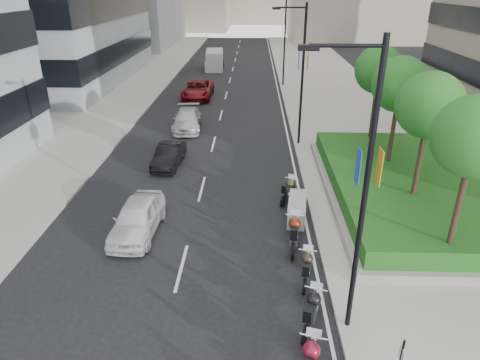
{
  "coord_description": "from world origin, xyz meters",
  "views": [
    {
      "loc": [
        1.22,
        -9.55,
        10.05
      ],
      "look_at": [
        0.65,
        7.84,
        2.0
      ],
      "focal_mm": 32.0,
      "sensor_mm": 36.0,
      "label": 1
    }
  ],
  "objects_px": {
    "motorcycle_5": "(297,209)",
    "motorcycle_4": "(294,233)",
    "lamp_post_2": "(283,37)",
    "car_c": "(187,120)",
    "lamp_post_0": "(360,185)",
    "delivery_van": "(215,61)",
    "car_a": "(137,218)",
    "motorcycle_3": "(306,268)",
    "motorcycle_6": "(288,190)",
    "motorcycle_2": "(312,310)",
    "lamp_post_1": "(300,69)",
    "car_b": "(169,155)",
    "car_d": "(198,90)"
  },
  "relations": [
    {
      "from": "lamp_post_2",
      "to": "car_c",
      "type": "height_order",
      "value": "lamp_post_2"
    },
    {
      "from": "motorcycle_4",
      "to": "car_c",
      "type": "distance_m",
      "value": 17.02
    },
    {
      "from": "motorcycle_2",
      "to": "motorcycle_6",
      "type": "height_order",
      "value": "motorcycle_2"
    },
    {
      "from": "car_d",
      "to": "motorcycle_2",
      "type": "bearing_deg",
      "value": -75.66
    },
    {
      "from": "lamp_post_2",
      "to": "car_b",
      "type": "xyz_separation_m",
      "value": [
        -7.97,
        -21.82,
        -4.43
      ]
    },
    {
      "from": "car_d",
      "to": "motorcycle_3",
      "type": "bearing_deg",
      "value": -74.4
    },
    {
      "from": "motorcycle_6",
      "to": "lamp_post_1",
      "type": "bearing_deg",
      "value": 14.24
    },
    {
      "from": "motorcycle_3",
      "to": "delivery_van",
      "type": "xyz_separation_m",
      "value": [
        -7.03,
        42.32,
        0.52
      ]
    },
    {
      "from": "lamp_post_1",
      "to": "motorcycle_3",
      "type": "relative_size",
      "value": 4.4
    },
    {
      "from": "motorcycle_5",
      "to": "motorcycle_4",
      "type": "bearing_deg",
      "value": 179.3
    },
    {
      "from": "car_a",
      "to": "car_b",
      "type": "height_order",
      "value": "car_a"
    },
    {
      "from": "lamp_post_2",
      "to": "motorcycle_3",
      "type": "xyz_separation_m",
      "value": [
        -0.91,
        -32.62,
        -4.52
      ]
    },
    {
      "from": "lamp_post_0",
      "to": "lamp_post_2",
      "type": "xyz_separation_m",
      "value": [
        0.0,
        35.0,
        0.0
      ]
    },
    {
      "from": "lamp_post_1",
      "to": "car_d",
      "type": "distance_m",
      "value": 15.82
    },
    {
      "from": "car_a",
      "to": "car_d",
      "type": "xyz_separation_m",
      "value": [
        -0.33,
        24.32,
        0.05
      ]
    },
    {
      "from": "car_d",
      "to": "delivery_van",
      "type": "distance_m",
      "value": 14.91
    },
    {
      "from": "motorcycle_5",
      "to": "motorcycle_6",
      "type": "bearing_deg",
      "value": 14.53
    },
    {
      "from": "motorcycle_6",
      "to": "lamp_post_0",
      "type": "bearing_deg",
      "value": -150.67
    },
    {
      "from": "car_c",
      "to": "car_d",
      "type": "distance_m",
      "value": 9.53
    },
    {
      "from": "motorcycle_4",
      "to": "motorcycle_6",
      "type": "relative_size",
      "value": 1.23
    },
    {
      "from": "lamp_post_2",
      "to": "motorcycle_4",
      "type": "height_order",
      "value": "lamp_post_2"
    },
    {
      "from": "lamp_post_0",
      "to": "car_d",
      "type": "xyz_separation_m",
      "value": [
        -8.26,
        29.8,
        -4.27
      ]
    },
    {
      "from": "motorcycle_4",
      "to": "motorcycle_6",
      "type": "xyz_separation_m",
      "value": [
        0.05,
        4.18,
        -0.09
      ]
    },
    {
      "from": "motorcycle_4",
      "to": "car_d",
      "type": "height_order",
      "value": "car_d"
    },
    {
      "from": "car_b",
      "to": "motorcycle_2",
      "type": "bearing_deg",
      "value": -58.07
    },
    {
      "from": "lamp_post_1",
      "to": "motorcycle_4",
      "type": "height_order",
      "value": "lamp_post_1"
    },
    {
      "from": "lamp_post_0",
      "to": "motorcycle_2",
      "type": "relative_size",
      "value": 4.26
    },
    {
      "from": "motorcycle_2",
      "to": "car_a",
      "type": "bearing_deg",
      "value": 71.32
    },
    {
      "from": "lamp_post_2",
      "to": "delivery_van",
      "type": "distance_m",
      "value": 13.16
    },
    {
      "from": "car_d",
      "to": "delivery_van",
      "type": "xyz_separation_m",
      "value": [
        0.32,
        14.91,
        0.27
      ]
    },
    {
      "from": "motorcycle_3",
      "to": "motorcycle_6",
      "type": "height_order",
      "value": "motorcycle_6"
    },
    {
      "from": "motorcycle_4",
      "to": "car_a",
      "type": "xyz_separation_m",
      "value": [
        -6.75,
        0.84,
        0.1
      ]
    },
    {
      "from": "motorcycle_5",
      "to": "motorcycle_6",
      "type": "distance_m",
      "value": 2.08
    },
    {
      "from": "lamp_post_0",
      "to": "car_c",
      "type": "xyz_separation_m",
      "value": [
        -7.9,
        20.28,
        -4.35
      ]
    },
    {
      "from": "motorcycle_6",
      "to": "car_a",
      "type": "distance_m",
      "value": 7.58
    },
    {
      "from": "lamp_post_2",
      "to": "car_a",
      "type": "distance_m",
      "value": 30.87
    },
    {
      "from": "lamp_post_0",
      "to": "motorcycle_5",
      "type": "relative_size",
      "value": 4.4
    },
    {
      "from": "delivery_van",
      "to": "car_a",
      "type": "bearing_deg",
      "value": -93.69
    },
    {
      "from": "motorcycle_3",
      "to": "motorcycle_6",
      "type": "relative_size",
      "value": 1.04
    },
    {
      "from": "lamp_post_1",
      "to": "motorcycle_2",
      "type": "relative_size",
      "value": 4.26
    },
    {
      "from": "lamp_post_0",
      "to": "car_c",
      "type": "height_order",
      "value": "lamp_post_0"
    },
    {
      "from": "lamp_post_2",
      "to": "car_c",
      "type": "relative_size",
      "value": 1.83
    },
    {
      "from": "lamp_post_1",
      "to": "motorcycle_6",
      "type": "xyz_separation_m",
      "value": [
        -1.12,
        -8.19,
        -4.51
      ]
    },
    {
      "from": "lamp_post_1",
      "to": "motorcycle_5",
      "type": "distance_m",
      "value": 11.22
    },
    {
      "from": "motorcycle_3",
      "to": "car_b",
      "type": "xyz_separation_m",
      "value": [
        -7.06,
        10.79,
        0.09
      ]
    },
    {
      "from": "lamp_post_0",
      "to": "motorcycle_6",
      "type": "height_order",
      "value": "lamp_post_0"
    },
    {
      "from": "motorcycle_2",
      "to": "motorcycle_4",
      "type": "xyz_separation_m",
      "value": [
        -0.18,
        4.54,
        0.06
      ]
    },
    {
      "from": "delivery_van",
      "to": "motorcycle_5",
      "type": "bearing_deg",
      "value": -83.16
    },
    {
      "from": "motorcycle_3",
      "to": "car_a",
      "type": "bearing_deg",
      "value": 76.23
    },
    {
      "from": "lamp_post_0",
      "to": "car_a",
      "type": "height_order",
      "value": "lamp_post_0"
    }
  ]
}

